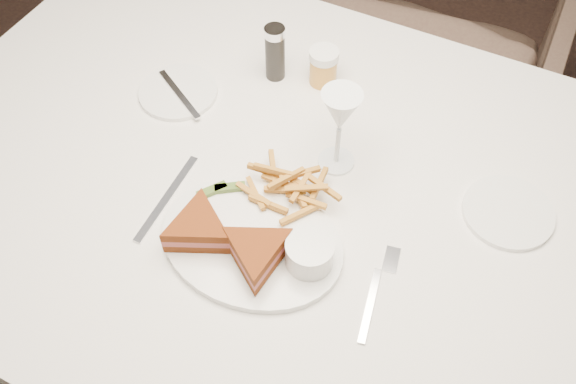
# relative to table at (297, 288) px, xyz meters

# --- Properties ---
(ground) EXTENTS (5.00, 5.00, 0.00)m
(ground) POSITION_rel_table_xyz_m (-0.02, 0.18, -0.38)
(ground) COLOR black
(ground) RESTS_ON ground
(table) EXTENTS (1.58, 1.08, 0.75)m
(table) POSITION_rel_table_xyz_m (0.00, 0.00, 0.00)
(table) COLOR silver
(table) RESTS_ON ground
(chair_far) EXTENTS (0.71, 0.66, 0.73)m
(chair_far) POSITION_rel_table_xyz_m (0.04, 0.94, -0.01)
(chair_far) COLOR #423128
(chair_far) RESTS_ON ground
(table_setting) EXTENTS (0.84, 0.63, 0.18)m
(table_setting) POSITION_rel_table_xyz_m (-0.02, -0.05, 0.41)
(table_setting) COLOR white
(table_setting) RESTS_ON table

